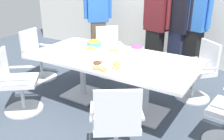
% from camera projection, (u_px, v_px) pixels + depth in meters
% --- Properties ---
extents(ground_plane, '(10.00, 10.00, 0.01)m').
position_uv_depth(ground_plane, '(112.00, 104.00, 3.75)').
color(ground_plane, '#3D4754').
extents(conference_table, '(2.40, 1.20, 0.75)m').
position_uv_depth(conference_table, '(112.00, 65.00, 3.51)').
color(conference_table, white).
rests_on(conference_table, ground).
extents(office_chair_0, '(0.76, 0.76, 0.91)m').
position_uv_depth(office_chair_0, '(109.00, 54.00, 4.73)').
color(office_chair_0, silver).
rests_on(office_chair_0, ground).
extents(office_chair_1, '(0.62, 0.62, 0.91)m').
position_uv_depth(office_chair_1, '(38.00, 57.00, 4.52)').
color(office_chair_1, silver).
rests_on(office_chair_1, ground).
extents(office_chair_2, '(0.76, 0.76, 0.91)m').
position_uv_depth(office_chair_2, '(17.00, 85.00, 3.41)').
color(office_chair_2, silver).
rests_on(office_chair_2, ground).
extents(office_chair_3, '(0.75, 0.75, 0.91)m').
position_uv_depth(office_chair_3, '(116.00, 128.00, 2.46)').
color(office_chair_3, silver).
rests_on(office_chair_3, ground).
extents(office_chair_5, '(0.76, 0.76, 0.91)m').
position_uv_depth(office_chair_5, '(198.00, 74.00, 3.78)').
color(office_chair_5, silver).
rests_on(office_chair_5, ground).
extents(person_standing_0, '(0.51, 0.47, 1.80)m').
position_uv_depth(person_standing_0, '(98.00, 18.00, 5.37)').
color(person_standing_0, brown).
rests_on(person_standing_0, ground).
extents(person_standing_1, '(0.61, 0.31, 1.67)m').
position_uv_depth(person_standing_1, '(156.00, 27.00, 4.81)').
color(person_standing_1, black).
rests_on(person_standing_1, ground).
extents(person_standing_2, '(0.59, 0.39, 1.71)m').
position_uv_depth(person_standing_2, '(179.00, 28.00, 4.59)').
color(person_standing_2, '#232842').
rests_on(person_standing_2, ground).
extents(person_standing_3, '(0.60, 0.36, 1.88)m').
position_uv_depth(person_standing_3, '(194.00, 25.00, 4.38)').
color(person_standing_3, black).
rests_on(person_standing_3, ground).
extents(snack_bowl_candy_mix, '(0.20, 0.20, 0.12)m').
position_uv_depth(snack_bowl_candy_mix, '(137.00, 49.00, 3.63)').
color(snack_bowl_candy_mix, white).
rests_on(snack_bowl_candy_mix, conference_table).
extents(snack_bowl_cookies, '(0.19, 0.19, 0.09)m').
position_uv_depth(snack_bowl_cookies, '(114.00, 52.00, 3.55)').
color(snack_bowl_cookies, white).
rests_on(snack_bowl_cookies, conference_table).
extents(snack_bowl_chips_yellow, '(0.18, 0.18, 0.09)m').
position_uv_depth(snack_bowl_chips_yellow, '(90.00, 50.00, 3.63)').
color(snack_bowl_chips_yellow, beige).
rests_on(snack_bowl_chips_yellow, conference_table).
extents(snack_bowl_chips_orange, '(0.24, 0.24, 0.11)m').
position_uv_depth(snack_bowl_chips_orange, '(94.00, 43.00, 3.96)').
color(snack_bowl_chips_orange, '#4C9EC6').
rests_on(snack_bowl_chips_orange, conference_table).
extents(donut_platter, '(0.41, 0.39, 0.04)m').
position_uv_depth(donut_platter, '(106.00, 66.00, 3.10)').
color(donut_platter, white).
rests_on(donut_platter, conference_table).
extents(plate_stack, '(0.19, 0.19, 0.05)m').
position_uv_depth(plate_stack, '(168.00, 58.00, 3.34)').
color(plate_stack, white).
rests_on(plate_stack, conference_table).
extents(napkin_pile, '(0.15, 0.15, 0.08)m').
position_uv_depth(napkin_pile, '(140.00, 63.00, 3.13)').
color(napkin_pile, white).
rests_on(napkin_pile, conference_table).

